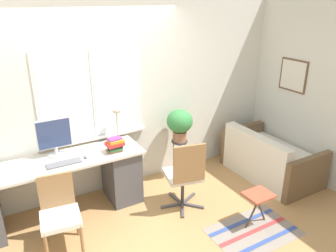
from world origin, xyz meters
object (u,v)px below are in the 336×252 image
object	(u,v)px
keyboard	(64,163)
plant_stand	(179,145)
potted_plant	(180,123)
desk_lamp	(117,117)
office_chair_swivel	(185,174)
couch_loveseat	(269,160)
desk_chair_wooden	(59,212)
monitor	(54,137)
book_stack	(115,145)
mouse	(86,157)
folding_stool	(258,198)

from	to	relation	value
keyboard	plant_stand	xyz separation A→B (m)	(1.73, 0.20, -0.26)
potted_plant	keyboard	bearing A→B (deg)	-173.30
desk_lamp	office_chair_swivel	distance (m)	1.17
couch_loveseat	desk_chair_wooden	bearing A→B (deg)	89.57
monitor	desk_chair_wooden	xyz separation A→B (m)	(-0.17, -0.71, -0.58)
office_chair_swivel	plant_stand	bearing A→B (deg)	-104.08
desk_chair_wooden	plant_stand	bearing A→B (deg)	25.76
monitor	plant_stand	bearing A→B (deg)	-2.15
office_chair_swivel	desk_lamp	bearing A→B (deg)	-42.89
desk_lamp	plant_stand	xyz separation A→B (m)	(0.93, -0.09, -0.60)
desk_chair_wooden	plant_stand	distance (m)	2.03
desk_lamp	desk_chair_wooden	size ratio (longest dim) A/B	0.58
book_stack	potted_plant	distance (m)	1.10
keyboard	mouse	bearing A→B (deg)	3.45
monitor	plant_stand	size ratio (longest dim) A/B	0.79
office_chair_swivel	plant_stand	size ratio (longest dim) A/B	1.62
book_stack	keyboard	bearing A→B (deg)	-178.99
monitor	desk_lamp	xyz separation A→B (m)	(0.82, 0.02, 0.10)
desk_chair_wooden	folding_stool	bearing A→B (deg)	-13.23
mouse	desk_lamp	bearing A→B (deg)	27.10
desk_chair_wooden	plant_stand	xyz separation A→B (m)	(1.92, 0.64, 0.08)
desk_chair_wooden	mouse	bearing A→B (deg)	52.11
mouse	book_stack	world-z (taller)	book_stack
keyboard	desk_chair_wooden	bearing A→B (deg)	-113.68
couch_loveseat	folding_stool	world-z (taller)	couch_loveseat
monitor	office_chair_swivel	size ratio (longest dim) A/B	0.49
folding_stool	potted_plant	bearing A→B (deg)	98.63
keyboard	mouse	world-z (taller)	mouse
book_stack	desk_chair_wooden	bearing A→B (deg)	-151.72
desk_lamp	mouse	bearing A→B (deg)	-152.90
monitor	plant_stand	world-z (taller)	monitor
book_stack	desk_lamp	bearing A→B (deg)	61.43
desk_lamp	book_stack	distance (m)	0.41
desk_lamp	potted_plant	bearing A→B (deg)	-5.23
monitor	office_chair_swivel	distance (m)	1.68
monitor	desk_chair_wooden	distance (m)	0.93
monitor	mouse	xyz separation A→B (m)	(0.29, -0.25, -0.23)
monitor	desk_lamp	bearing A→B (deg)	1.36
desk_lamp	couch_loveseat	size ratio (longest dim) A/B	0.34
book_stack	monitor	bearing A→B (deg)	159.00
desk_lamp	folding_stool	distance (m)	2.05
book_stack	couch_loveseat	world-z (taller)	book_stack
monitor	book_stack	size ratio (longest dim) A/B	2.14
monitor	folding_stool	size ratio (longest dim) A/B	1.10
keyboard	couch_loveseat	world-z (taller)	keyboard
plant_stand	desk_lamp	bearing A→B (deg)	174.77
office_chair_swivel	book_stack	bearing A→B (deg)	-24.57
monitor	potted_plant	world-z (taller)	monitor
desk_lamp	office_chair_swivel	xyz separation A→B (m)	(0.56, -0.82, -0.62)
folding_stool	monitor	bearing A→B (deg)	142.57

